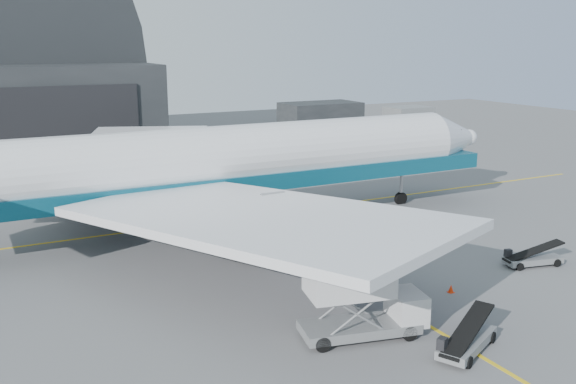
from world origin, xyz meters
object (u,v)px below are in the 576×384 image
pushback_tug (271,240)px  belt_loader_a (466,341)px  airliner (210,164)px  catering_truck (359,296)px  belt_loader_b (532,259)px

pushback_tug → belt_loader_a: bearing=-101.8°
airliner → catering_truck: bearing=-90.4°
airliner → belt_loader_b: (16.41, -17.92, -4.95)m
belt_loader_b → catering_truck: bearing=-155.3°
catering_truck → belt_loader_b: catering_truck is taller
catering_truck → belt_loader_b: bearing=24.6°
airliner → belt_loader_a: bearing=-81.7°
catering_truck → airliner: bearing=101.9°
airliner → belt_loader_b: size_ratio=12.80×
belt_loader_b → pushback_tug: bearing=154.7°
pushback_tug → belt_loader_a: size_ratio=1.09×
catering_truck → belt_loader_a: catering_truck is taller
pushback_tug → belt_loader_b: bearing=-54.7°
pushback_tug → belt_loader_b: size_ratio=1.17×
pushback_tug → airliner: bearing=89.1°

